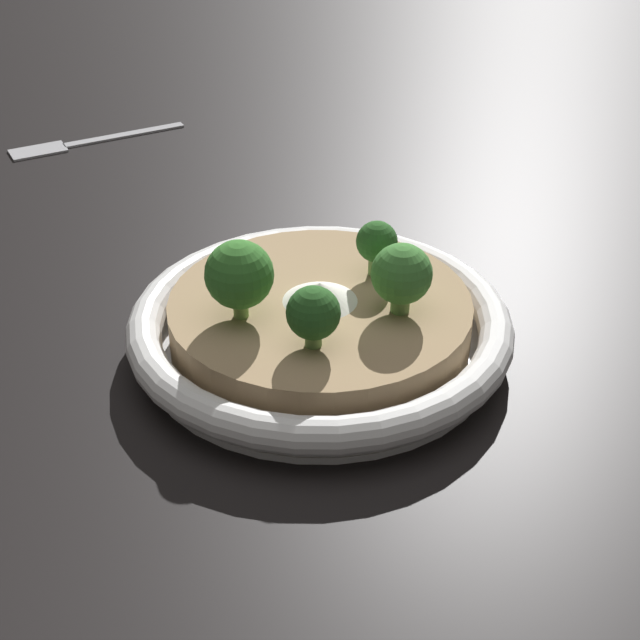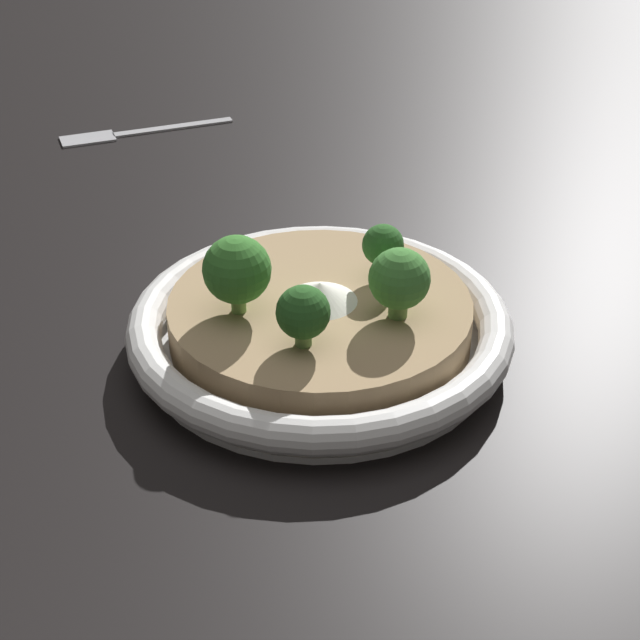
{
  "view_description": "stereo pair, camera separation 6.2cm",
  "coord_description": "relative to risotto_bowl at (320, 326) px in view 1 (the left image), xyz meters",
  "views": [
    {
      "loc": [
        0.46,
        -0.24,
        0.36
      ],
      "look_at": [
        0.0,
        0.0,
        0.02
      ],
      "focal_mm": 55.0,
      "sensor_mm": 36.0,
      "label": 1
    },
    {
      "loc": [
        0.49,
        -0.18,
        0.36
      ],
      "look_at": [
        0.0,
        0.0,
        0.02
      ],
      "focal_mm": 55.0,
      "sensor_mm": 36.0,
      "label": 2
    }
  ],
  "objects": [
    {
      "name": "risotto_bowl",
      "position": [
        0.0,
        0.0,
        0.0
      ],
      "size": [
        0.24,
        0.24,
        0.04
      ],
      "color": "white",
      "rests_on": "ground_plane"
    },
    {
      "name": "broccoli_front",
      "position": [
        -0.01,
        -0.05,
        0.05
      ],
      "size": [
        0.04,
        0.04,
        0.05
      ],
      "color": "#759E4C",
      "rests_on": "risotto_bowl"
    },
    {
      "name": "broccoli_back",
      "position": [
        -0.01,
        0.05,
        0.04
      ],
      "size": [
        0.03,
        0.03,
        0.04
      ],
      "color": "#668E47",
      "rests_on": "risotto_bowl"
    },
    {
      "name": "cheese_sprinkle",
      "position": [
        -0.0,
        0.0,
        0.03
      ],
      "size": [
        0.05,
        0.05,
        0.01
      ],
      "color": "white",
      "rests_on": "risotto_bowl"
    },
    {
      "name": "ground_plane",
      "position": [
        0.0,
        0.0,
        -0.02
      ],
      "size": [
        6.0,
        6.0,
        0.0
      ],
      "primitive_type": "plane",
      "color": "black"
    },
    {
      "name": "fork_utensil",
      "position": [
        -0.41,
        -0.04,
        -0.02
      ],
      "size": [
        0.03,
        0.17,
        0.0
      ],
      "rotation": [
        0.0,
        0.0,
        -1.57
      ],
      "color": "#B7B7BC",
      "rests_on": "ground_plane"
    },
    {
      "name": "broccoli_back_right",
      "position": [
        0.03,
        0.04,
        0.04
      ],
      "size": [
        0.04,
        0.04,
        0.05
      ],
      "color": "#668E47",
      "rests_on": "risotto_bowl"
    },
    {
      "name": "broccoli_front_right",
      "position": [
        0.04,
        -0.03,
        0.04
      ],
      "size": [
        0.03,
        0.03,
        0.04
      ],
      "color": "#668E47",
      "rests_on": "risotto_bowl"
    }
  ]
}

